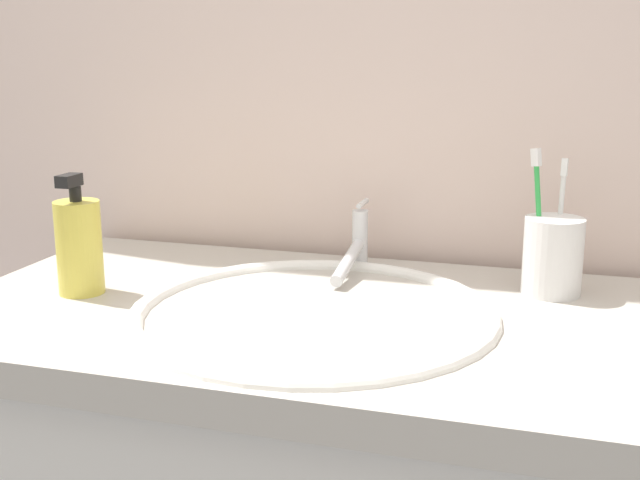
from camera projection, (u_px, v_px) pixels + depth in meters
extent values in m
cube|color=beige|center=(389.00, 24.00, 1.22)|extent=(2.22, 0.04, 2.40)
cube|color=#BCB7AD|center=(333.00, 326.00, 1.03)|extent=(1.02, 0.54, 0.04)
ellipsoid|color=white|center=(313.00, 358.00, 1.02)|extent=(0.41, 0.41, 0.12)
torus|color=white|center=(313.00, 315.00, 1.01)|extent=(0.47, 0.47, 0.02)
cylinder|color=#595B60|center=(313.00, 397.00, 1.03)|extent=(0.03, 0.03, 0.01)
cylinder|color=silver|center=(360.00, 238.00, 1.22)|extent=(0.02, 0.02, 0.09)
cylinder|color=silver|center=(349.00, 261.00, 1.16)|extent=(0.02, 0.14, 0.04)
cylinder|color=silver|center=(363.00, 203.00, 1.22)|extent=(0.01, 0.05, 0.01)
cylinder|color=white|center=(553.00, 256.00, 1.08)|extent=(0.08, 0.08, 0.11)
cylinder|color=green|center=(539.00, 224.00, 1.08)|extent=(0.03, 0.02, 0.18)
cube|color=white|center=(536.00, 157.00, 1.07)|extent=(0.02, 0.02, 0.03)
cylinder|color=white|center=(559.00, 227.00, 1.10)|extent=(0.01, 0.03, 0.16)
cube|color=white|center=(565.00, 167.00, 1.09)|extent=(0.01, 0.02, 0.03)
cylinder|color=#DBCC4C|center=(79.00, 248.00, 1.08)|extent=(0.06, 0.06, 0.13)
cylinder|color=black|center=(75.00, 194.00, 1.06)|extent=(0.02, 0.02, 0.02)
cube|color=black|center=(69.00, 180.00, 1.05)|extent=(0.02, 0.04, 0.02)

